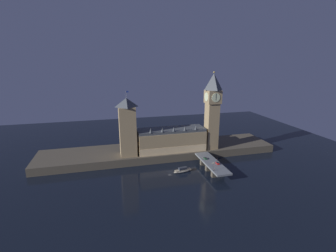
% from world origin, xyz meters
% --- Properties ---
extents(ground_plane, '(400.00, 400.00, 0.00)m').
position_xyz_m(ground_plane, '(0.00, 0.00, 0.00)').
color(ground_plane, black).
extents(embankment, '(220.00, 42.00, 6.96)m').
position_xyz_m(embankment, '(0.00, 39.00, 3.48)').
color(embankment, '#4C4438').
rests_on(embankment, ground_plane).
extents(parliament_hall, '(61.43, 21.26, 24.59)m').
position_xyz_m(parliament_hall, '(9.33, 30.95, 17.20)').
color(parliament_hall, '#9E845B').
rests_on(parliament_hall, embankment).
extents(clock_tower, '(12.98, 13.09, 71.33)m').
position_xyz_m(clock_tower, '(47.15, 26.79, 44.73)').
color(clock_tower, '#9E845B').
rests_on(clock_tower, embankment).
extents(victoria_tower, '(14.12, 14.12, 56.51)m').
position_xyz_m(victoria_tower, '(-30.11, 28.42, 32.34)').
color(victoria_tower, '#9E845B').
rests_on(victoria_tower, embankment).
extents(bridge, '(12.34, 46.00, 6.95)m').
position_xyz_m(bridge, '(34.40, -5.00, 4.82)').
color(bridge, slate).
rests_on(bridge, ground_plane).
extents(car_northbound_lead, '(1.86, 4.25, 1.37)m').
position_xyz_m(car_northbound_lead, '(31.69, 2.62, 7.59)').
color(car_northbound_lead, '#235633').
rests_on(car_northbound_lead, bridge).
extents(car_southbound_lead, '(1.93, 4.48, 1.47)m').
position_xyz_m(car_southbound_lead, '(37.12, -9.41, 7.64)').
color(car_southbound_lead, red).
rests_on(car_southbound_lead, bridge).
extents(pedestrian_near_rail, '(0.38, 0.38, 1.84)m').
position_xyz_m(pedestrian_near_rail, '(28.98, -20.63, 7.93)').
color(pedestrian_near_rail, black).
rests_on(pedestrian_near_rail, bridge).
extents(pedestrian_mid_walk, '(0.38, 0.38, 1.68)m').
position_xyz_m(pedestrian_mid_walk, '(39.83, -2.90, 7.83)').
color(pedestrian_mid_walk, black).
rests_on(pedestrian_mid_walk, bridge).
extents(pedestrian_far_rail, '(0.38, 0.38, 1.73)m').
position_xyz_m(pedestrian_far_rail, '(28.98, 2.60, 7.86)').
color(pedestrian_far_rail, black).
rests_on(pedestrian_far_rail, bridge).
extents(street_lamp_near, '(1.34, 0.60, 6.68)m').
position_xyz_m(street_lamp_near, '(28.58, -19.72, 11.13)').
color(street_lamp_near, '#2D3333').
rests_on(street_lamp_near, bridge).
extents(boat_upstream, '(16.03, 6.21, 4.14)m').
position_xyz_m(boat_upstream, '(10.21, -2.70, 1.51)').
color(boat_upstream, '#B2A893').
rests_on(boat_upstream, ground_plane).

